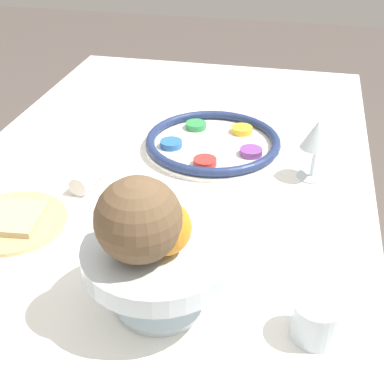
% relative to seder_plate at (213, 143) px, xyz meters
% --- Properties ---
extents(dining_table, '(1.42, 0.86, 0.71)m').
position_rel_seder_plate_xyz_m(dining_table, '(0.15, -0.08, -0.37)').
color(dining_table, white).
rests_on(dining_table, ground_plane).
extents(seder_plate, '(0.30, 0.30, 0.03)m').
position_rel_seder_plate_xyz_m(seder_plate, '(0.00, 0.00, 0.00)').
color(seder_plate, white).
rests_on(seder_plate, dining_table).
extents(wine_glass, '(0.06, 0.06, 0.13)m').
position_rel_seder_plate_xyz_m(wine_glass, '(0.08, 0.22, 0.08)').
color(wine_glass, silver).
rests_on(wine_glass, dining_table).
extents(fruit_stand, '(0.21, 0.21, 0.11)m').
position_rel_seder_plate_xyz_m(fruit_stand, '(0.50, 0.01, 0.07)').
color(fruit_stand, silver).
rests_on(fruit_stand, dining_table).
extents(orange_fruit, '(0.08, 0.08, 0.08)m').
position_rel_seder_plate_xyz_m(orange_fruit, '(0.51, 0.02, 0.13)').
color(orange_fruit, orange).
rests_on(orange_fruit, fruit_stand).
extents(coconut, '(0.12, 0.12, 0.12)m').
position_rel_seder_plate_xyz_m(coconut, '(0.52, -0.01, 0.15)').
color(coconut, brown).
rests_on(coconut, fruit_stand).
extents(bread_plate, '(0.20, 0.20, 0.02)m').
position_rel_seder_plate_xyz_m(bread_plate, '(0.36, -0.30, -0.01)').
color(bread_plate, tan).
rests_on(bread_plate, dining_table).
extents(napkin_roll, '(0.20, 0.06, 0.04)m').
position_rel_seder_plate_xyz_m(napkin_roll, '(0.16, -0.21, 0.00)').
color(napkin_roll, white).
rests_on(napkin_roll, dining_table).
extents(cup_near, '(0.07, 0.07, 0.06)m').
position_rel_seder_plate_xyz_m(cup_near, '(0.51, 0.24, 0.01)').
color(cup_near, silver).
rests_on(cup_near, dining_table).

